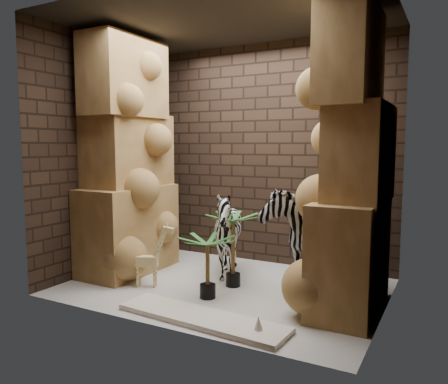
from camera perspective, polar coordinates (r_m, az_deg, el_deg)
The scene contains 14 objects.
floor at distance 5.15m, azimuth -0.03°, elevation -12.30°, with size 3.50×3.50×0.00m, color silver.
ceiling at distance 5.07m, azimuth -0.03°, elevation 21.81°, with size 3.50×3.50×0.00m, color black.
wall_back at distance 6.02m, azimuth 5.64°, elevation 4.88°, with size 3.50×3.50×0.00m, color black.
wall_front at distance 3.83m, azimuth -8.95°, elevation 4.12°, with size 3.50×3.50×0.00m, color black.
wall_left at distance 5.92m, azimuth -15.17°, elevation 4.68°, with size 3.00×3.00×0.00m, color black.
wall_right at distance 4.34m, azimuth 20.81°, elevation 4.03°, with size 3.00×3.00×0.00m, color black.
rock_pillar_left at distance 5.69m, azimuth -12.60°, elevation 4.69°, with size 0.68×1.30×3.00m, color tan, non-canonical shape.
rock_pillar_right at distance 4.40m, azimuth 16.54°, elevation 4.19°, with size 0.58×1.25×3.00m, color tan, non-canonical shape.
zebra_right at distance 5.15m, azimuth 10.11°, elevation -4.29°, with size 0.64×1.19×1.41m, color white.
zebra_left at distance 5.32m, azimuth 0.46°, elevation -6.13°, with size 0.89×1.10×1.00m, color white.
giraffe_toy at distance 5.13m, azimuth -10.14°, elevation -8.02°, with size 0.39×0.13×0.76m, color #EED78A, non-canonical shape.
palm_front at distance 5.06m, azimuth 1.20°, elevation -7.53°, with size 0.36×0.36×0.87m, color #276E2C, non-canonical shape.
palm_back at distance 4.71m, azimuth -2.16°, elevation -9.75°, with size 0.36×0.36×0.68m, color #276E2C, non-canonical shape.
surfboard at distance 4.24m, azimuth -2.99°, elevation -16.11°, with size 1.71×0.42×0.05m, color white.
Camera 1 is at (2.32, -4.30, 1.63)m, focal length 34.96 mm.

